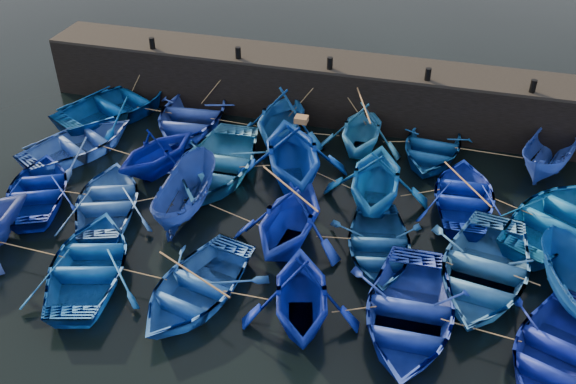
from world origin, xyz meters
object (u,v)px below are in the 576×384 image
(boat_0, at_px, (119,104))
(boat_13, at_px, (39,189))
(boat_8, at_px, (217,163))
(wooden_crate, at_px, (301,119))

(boat_0, height_order, boat_13, boat_0)
(boat_0, xyz_separation_m, boat_8, (5.94, -3.40, -0.02))
(boat_13, bearing_deg, wooden_crate, 178.16)
(boat_8, height_order, boat_13, boat_8)
(boat_13, relative_size, wooden_crate, 9.80)
(boat_0, bearing_deg, wooden_crate, -169.23)
(boat_13, bearing_deg, boat_0, -111.76)
(boat_8, xyz_separation_m, boat_13, (-5.65, -3.21, -0.12))
(wooden_crate, bearing_deg, boat_13, -157.57)
(boat_0, height_order, wooden_crate, wooden_crate)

